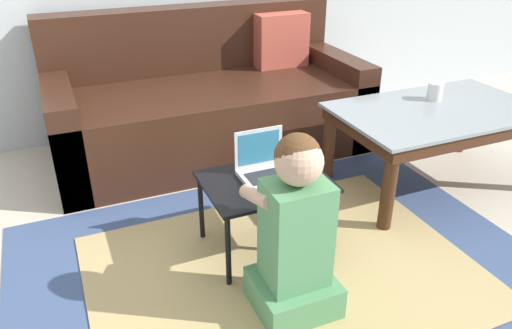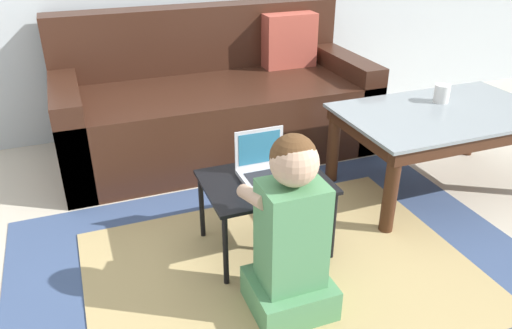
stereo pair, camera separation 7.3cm
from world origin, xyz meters
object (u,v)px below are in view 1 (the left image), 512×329
(coffee_table, at_px, (437,120))
(computer_mouse, at_px, (305,167))
(laptop, at_px, (265,169))
(cup_on_table, at_px, (435,91))
(couch, at_px, (208,104))
(person_seated, at_px, (295,235))
(laptop_desk, at_px, (266,188))

(coffee_table, height_order, computer_mouse, coffee_table)
(laptop, xyz_separation_m, cup_on_table, (1.18, 0.28, 0.12))
(couch, height_order, person_seated, couch)
(person_seated, bearing_deg, cup_on_table, 30.00)
(coffee_table, relative_size, cup_on_table, 11.26)
(computer_mouse, relative_size, cup_on_table, 0.91)
(couch, height_order, computer_mouse, couch)
(person_seated, relative_size, cup_on_table, 7.66)
(couch, bearing_deg, computer_mouse, -85.95)
(computer_mouse, bearing_deg, laptop_desk, -177.06)
(coffee_table, bearing_deg, person_seated, -153.09)
(coffee_table, height_order, person_seated, person_seated)
(laptop_desk, bearing_deg, person_seated, -98.41)
(laptop, height_order, person_seated, person_seated)
(coffee_table, bearing_deg, couch, 135.35)
(coffee_table, height_order, laptop, laptop)
(computer_mouse, relative_size, person_seated, 0.12)
(laptop, distance_m, person_seated, 0.45)
(computer_mouse, distance_m, person_seated, 0.49)
(computer_mouse, xyz_separation_m, person_seated, (-0.26, -0.42, -0.04))
(couch, distance_m, computer_mouse, 1.18)
(coffee_table, height_order, cup_on_table, cup_on_table)
(laptop_desk, xyz_separation_m, cup_on_table, (1.19, 0.32, 0.20))
(couch, height_order, coffee_table, couch)
(couch, bearing_deg, person_seated, -96.37)
(couch, bearing_deg, coffee_table, -44.65)
(laptop_desk, xyz_separation_m, computer_mouse, (0.20, 0.01, 0.06))
(laptop_desk, height_order, laptop, laptop)
(laptop, relative_size, person_seated, 0.30)
(cup_on_table, bearing_deg, couch, 140.98)
(cup_on_table, bearing_deg, coffee_table, -119.43)
(couch, relative_size, coffee_table, 1.74)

